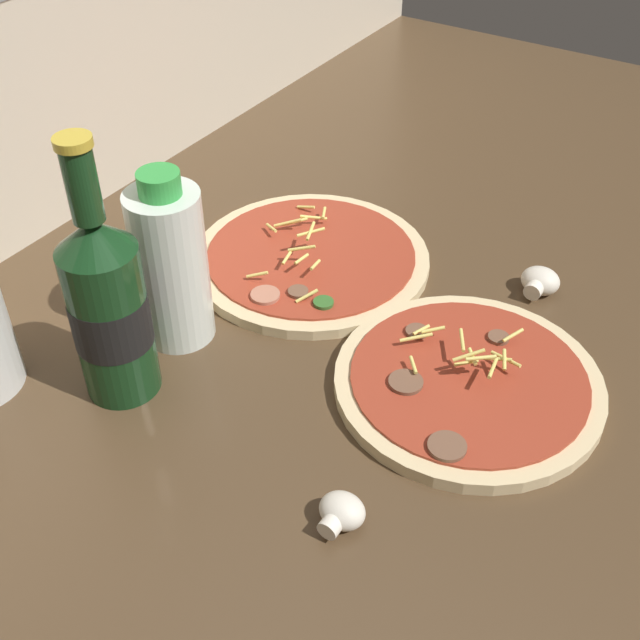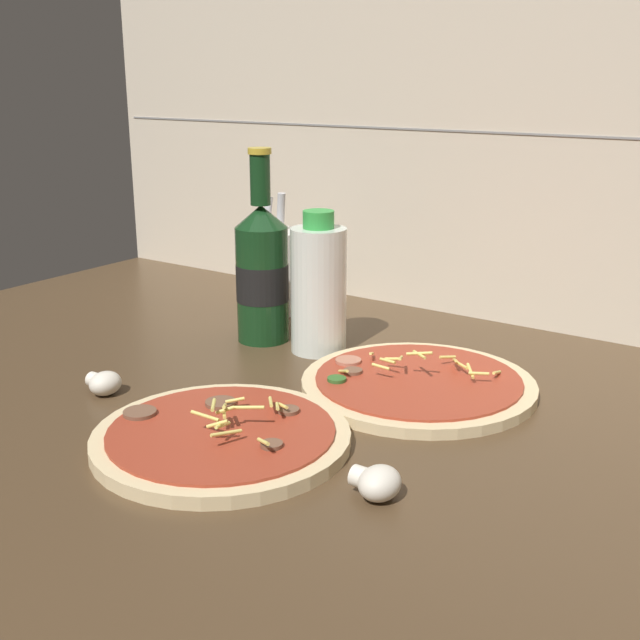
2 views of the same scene
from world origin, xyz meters
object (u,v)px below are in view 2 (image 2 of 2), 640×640
(pizza_far, at_px, (420,384))
(utensil_crock, at_px, (274,270))
(pizza_near, at_px, (222,437))
(mushroom_left, at_px, (104,383))
(beer_bottle, at_px, (262,271))
(mushroom_right, at_px, (377,482))
(oil_bottle, at_px, (319,288))

(pizza_far, bearing_deg, utensil_crock, 154.16)
(pizza_near, xyz_separation_m, pizza_far, (0.10, 0.24, -0.00))
(pizza_far, xyz_separation_m, mushroom_left, (-0.29, -0.22, 0.01))
(pizza_near, relative_size, pizza_far, 0.94)
(beer_bottle, relative_size, mushroom_left, 6.35)
(mushroom_right, bearing_deg, mushroom_left, 176.33)
(oil_bottle, xyz_separation_m, utensil_crock, (-0.16, 0.12, -0.02))
(pizza_far, height_order, oil_bottle, oil_bottle)
(mushroom_left, bearing_deg, pizza_far, 36.52)
(pizza_near, bearing_deg, pizza_far, 68.28)
(pizza_far, xyz_separation_m, oil_bottle, (-0.18, 0.05, 0.08))
(oil_bottle, bearing_deg, mushroom_right, -47.67)
(mushroom_left, distance_m, mushroom_right, 0.38)
(pizza_near, relative_size, mushroom_right, 5.73)
(utensil_crock, bearing_deg, beer_bottle, -58.52)
(oil_bottle, bearing_deg, utensil_crock, 144.55)
(pizza_far, xyz_separation_m, beer_bottle, (-0.27, 0.04, 0.09))
(pizza_near, xyz_separation_m, utensil_crock, (-0.25, 0.41, 0.06))
(beer_bottle, xyz_separation_m, oil_bottle, (0.09, 0.01, -0.01))
(oil_bottle, relative_size, mushroom_left, 4.55)
(beer_bottle, xyz_separation_m, utensil_crock, (-0.08, 0.12, -0.03))
(beer_bottle, height_order, utensil_crock, beer_bottle)
(oil_bottle, height_order, mushroom_right, oil_bottle)
(oil_bottle, height_order, mushroom_left, oil_bottle)
(mushroom_left, xyz_separation_m, mushroom_right, (0.38, -0.02, 0.00))
(pizza_near, bearing_deg, utensil_crock, 121.43)
(beer_bottle, distance_m, mushroom_left, 0.28)
(pizza_far, xyz_separation_m, mushroom_right, (0.09, -0.24, 0.01))
(oil_bottle, distance_m, mushroom_left, 0.30)
(pizza_far, relative_size, utensil_crock, 1.49)
(oil_bottle, distance_m, mushroom_right, 0.40)
(mushroom_right, height_order, utensil_crock, utensil_crock)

